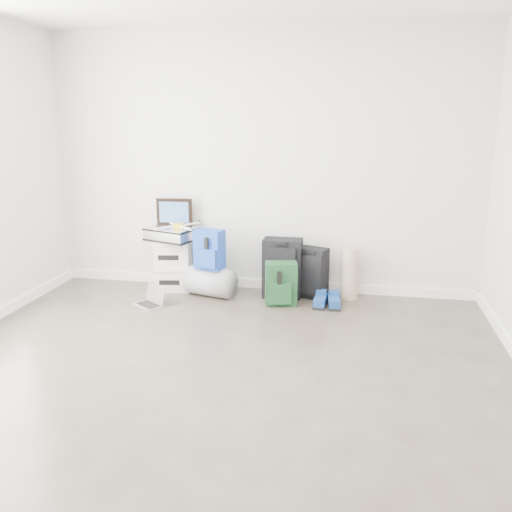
% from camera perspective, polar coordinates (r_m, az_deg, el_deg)
% --- Properties ---
extents(ground, '(5.00, 5.00, 0.00)m').
position_cam_1_polar(ground, '(3.71, -6.32, -15.15)').
color(ground, '#373028').
rests_on(ground, ground).
extents(room_envelope, '(4.52, 5.02, 2.71)m').
position_cam_1_polar(room_envelope, '(3.24, -7.09, 12.45)').
color(room_envelope, silver).
rests_on(room_envelope, ground).
extents(boxes_stack, '(0.43, 0.37, 0.55)m').
position_cam_1_polar(boxes_stack, '(5.90, -8.70, -0.92)').
color(boxes_stack, silver).
rests_on(boxes_stack, ground).
extents(briefcase, '(0.58, 0.50, 0.14)m').
position_cam_1_polar(briefcase, '(5.82, -8.83, 2.34)').
color(briefcase, '#B2B2B7').
rests_on(briefcase, boxes_stack).
extents(painting, '(0.39, 0.05, 0.29)m').
position_cam_1_polar(painting, '(5.86, -8.60, 4.60)').
color(painting, black).
rests_on(painting, briefcase).
extents(drone, '(0.41, 0.41, 0.05)m').
position_cam_1_polar(drone, '(5.75, -8.17, 3.19)').
color(drone, gold).
rests_on(drone, briefcase).
extents(duffel_bag, '(0.55, 0.42, 0.30)m').
position_cam_1_polar(duffel_bag, '(5.67, -4.79, -2.72)').
color(duffel_bag, '#94979D').
rests_on(duffel_bag, ground).
extents(blue_backpack, '(0.32, 0.27, 0.41)m').
position_cam_1_polar(blue_backpack, '(5.55, -4.95, 0.61)').
color(blue_backpack, '#17499A').
rests_on(blue_backpack, duffel_bag).
extents(large_suitcase, '(0.40, 0.26, 0.61)m').
position_cam_1_polar(large_suitcase, '(5.59, 2.79, -1.28)').
color(large_suitcase, black).
rests_on(large_suitcase, ground).
extents(green_backpack, '(0.34, 0.28, 0.43)m').
position_cam_1_polar(green_backpack, '(5.38, 2.64, -3.01)').
color(green_backpack, '#12331F').
rests_on(green_backpack, ground).
extents(carry_on, '(0.38, 0.31, 0.52)m').
position_cam_1_polar(carry_on, '(5.62, 5.77, -1.75)').
color(carry_on, black).
rests_on(carry_on, ground).
extents(shoes, '(0.27, 0.31, 0.10)m').
position_cam_1_polar(shoes, '(5.42, 7.50, -4.77)').
color(shoes, black).
rests_on(shoes, ground).
extents(rolled_rug, '(0.17, 0.17, 0.53)m').
position_cam_1_polar(rolled_rug, '(5.62, 9.82, -1.83)').
color(rolled_rug, tan).
rests_on(rolled_rug, ground).
extents(laptop, '(0.34, 0.32, 0.20)m').
position_cam_1_polar(laptop, '(5.51, -10.97, -4.61)').
color(laptop, silver).
rests_on(laptop, ground).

